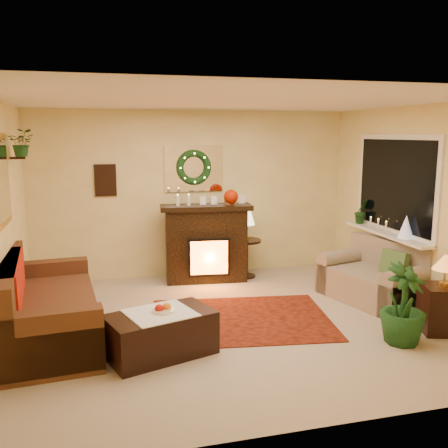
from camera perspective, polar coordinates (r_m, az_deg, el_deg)
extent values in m
plane|color=beige|center=(6.09, 0.85, -11.28)|extent=(5.00, 5.00, 0.00)
plane|color=white|center=(5.68, 0.92, 13.92)|extent=(5.00, 5.00, 0.00)
plane|color=#EFD88C|center=(7.91, -3.49, 3.45)|extent=(5.00, 5.00, 0.00)
plane|color=#EFD88C|center=(3.67, 10.36, -4.72)|extent=(5.00, 5.00, 0.00)
plane|color=#EFD88C|center=(6.84, 21.50, 1.68)|extent=(4.50, 4.50, 0.00)
cube|color=#580D02|center=(6.21, 1.93, -10.81)|extent=(2.36, 1.90, 0.01)
cube|color=brown|center=(5.86, -19.21, -8.31)|extent=(1.11, 2.20, 0.92)
cube|color=#B23425|center=(5.99, -19.39, -7.65)|extent=(0.86, 1.40, 0.02)
cube|color=black|center=(7.62, -2.06, -2.53)|extent=(1.25, 0.51, 1.11)
sphere|color=#AC1D00|center=(7.53, 0.80, 3.12)|extent=(0.21, 0.21, 0.21)
cylinder|color=white|center=(7.39, -5.31, 2.63)|extent=(0.06, 0.06, 0.17)
cylinder|color=white|center=(7.42, -4.06, 2.68)|extent=(0.06, 0.06, 0.17)
cube|color=white|center=(7.85, -3.50, 6.33)|extent=(0.92, 0.02, 0.72)
torus|color=#194719|center=(7.81, -3.44, 6.46)|extent=(0.55, 0.11, 0.55)
cube|color=#381E11|center=(7.72, -13.40, 4.89)|extent=(0.32, 0.03, 0.48)
cube|color=gold|center=(5.86, -24.13, 4.60)|extent=(0.03, 0.84, 1.00)
imported|color=#194719|center=(6.56, -22.01, 7.19)|extent=(0.33, 0.28, 0.36)
cube|color=gray|center=(7.02, 16.67, -5.18)|extent=(1.15, 1.56, 0.81)
cube|color=white|center=(7.25, 18.99, 4.28)|extent=(0.03, 1.86, 1.36)
cube|color=black|center=(7.24, 18.89, 4.28)|extent=(0.02, 1.70, 1.22)
cube|color=white|center=(7.29, 17.99, -1.05)|extent=(0.22, 1.86, 0.04)
cone|color=silver|center=(6.93, 20.08, -0.31)|extent=(0.20, 0.20, 0.31)
imported|color=#144219|center=(7.85, 15.43, 1.45)|extent=(0.27, 0.22, 0.49)
cylinder|color=#3D2114|center=(7.88, 2.55, -3.79)|extent=(0.51, 0.51, 0.61)
cone|color=#FFEE9E|center=(7.73, 2.45, 0.16)|extent=(0.29, 0.29, 0.45)
cube|color=black|center=(6.28, 23.65, -8.89)|extent=(0.56, 0.56, 0.54)
cone|color=gold|center=(6.10, 23.96, -4.81)|extent=(0.29, 0.29, 0.42)
cube|color=black|center=(5.26, -7.26, -12.52)|extent=(1.19, 0.88, 0.45)
cylinder|color=beige|center=(5.19, -6.96, -9.96)|extent=(0.23, 0.23, 0.05)
imported|color=#103516|center=(5.74, 19.84, -8.52)|extent=(1.91, 1.91, 2.61)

